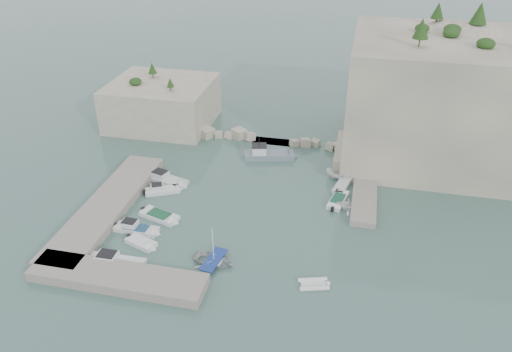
% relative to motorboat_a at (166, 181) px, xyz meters
% --- Properties ---
extents(ground, '(400.00, 400.00, 0.00)m').
position_rel_motorboat_a_xyz_m(ground, '(12.59, -6.99, 0.00)').
color(ground, '#476B63').
rests_on(ground, ground).
extents(cliff_east, '(26.00, 22.00, 17.00)m').
position_rel_motorboat_a_xyz_m(cliff_east, '(35.59, 16.01, 8.50)').
color(cliff_east, beige).
rests_on(cliff_east, ground).
extents(cliff_terrace, '(8.00, 10.00, 2.50)m').
position_rel_motorboat_a_xyz_m(cliff_terrace, '(25.59, 11.01, 1.25)').
color(cliff_terrace, beige).
rests_on(cliff_terrace, ground).
extents(outcrop_west, '(16.00, 14.00, 7.00)m').
position_rel_motorboat_a_xyz_m(outcrop_west, '(-7.41, 18.01, 3.50)').
color(outcrop_west, beige).
rests_on(outcrop_west, ground).
extents(quay_west, '(5.00, 24.00, 1.10)m').
position_rel_motorboat_a_xyz_m(quay_west, '(-4.41, -7.99, 0.55)').
color(quay_west, '#9E9689').
rests_on(quay_west, ground).
extents(quay_south, '(18.00, 4.00, 1.10)m').
position_rel_motorboat_a_xyz_m(quay_south, '(2.59, -19.49, 0.55)').
color(quay_south, '#9E9689').
rests_on(quay_south, ground).
extents(ledge_east, '(3.00, 16.00, 0.80)m').
position_rel_motorboat_a_xyz_m(ledge_east, '(26.09, 3.01, 0.40)').
color(ledge_east, '#9E9689').
rests_on(ledge_east, ground).
extents(breakwater, '(28.00, 3.00, 1.40)m').
position_rel_motorboat_a_xyz_m(breakwater, '(11.59, 15.01, 0.70)').
color(breakwater, beige).
rests_on(breakwater, ground).
extents(motorboat_a, '(7.15, 3.91, 1.40)m').
position_rel_motorboat_a_xyz_m(motorboat_a, '(0.00, 0.00, 0.00)').
color(motorboat_a, silver).
rests_on(motorboat_a, ground).
extents(motorboat_b, '(5.05, 3.57, 1.40)m').
position_rel_motorboat_a_xyz_m(motorboat_b, '(0.60, -2.66, 0.00)').
color(motorboat_b, white).
rests_on(motorboat_b, ground).
extents(motorboat_c, '(5.62, 3.39, 0.70)m').
position_rel_motorboat_a_xyz_m(motorboat_c, '(2.38, -8.12, 0.00)').
color(motorboat_c, white).
rests_on(motorboat_c, ground).
extents(motorboat_d, '(5.72, 1.91, 1.40)m').
position_rel_motorboat_a_xyz_m(motorboat_d, '(0.83, -11.22, 0.00)').
color(motorboat_d, white).
rests_on(motorboat_d, ground).
extents(motorboat_e, '(4.17, 2.79, 0.70)m').
position_rel_motorboat_a_xyz_m(motorboat_e, '(2.38, -13.41, 0.00)').
color(motorboat_e, white).
rests_on(motorboat_e, ground).
extents(motorboat_f, '(6.72, 2.09, 1.40)m').
position_rel_motorboat_a_xyz_m(motorboat_f, '(1.20, -17.10, 0.00)').
color(motorboat_f, white).
rests_on(motorboat_f, ground).
extents(rowboat, '(4.86, 3.81, 0.92)m').
position_rel_motorboat_a_xyz_m(rowboat, '(11.11, -14.69, 0.00)').
color(rowboat, silver).
rests_on(rowboat, ground).
extents(inflatable_dinghy, '(3.51, 2.38, 0.44)m').
position_rel_motorboat_a_xyz_m(inflatable_dinghy, '(21.72, -15.79, 0.00)').
color(inflatable_dinghy, white).
rests_on(inflatable_dinghy, ground).
extents(tender_east_a, '(3.58, 3.22, 1.68)m').
position_rel_motorboat_a_xyz_m(tender_east_a, '(24.34, -1.50, 0.00)').
color(tender_east_a, white).
rests_on(tender_east_a, ground).
extents(tender_east_b, '(2.68, 5.15, 0.70)m').
position_rel_motorboat_a_xyz_m(tender_east_b, '(22.89, -0.05, 0.00)').
color(tender_east_b, white).
rests_on(tender_east_b, ground).
extents(tender_east_c, '(2.51, 4.76, 0.70)m').
position_rel_motorboat_a_xyz_m(tender_east_c, '(23.12, 3.55, 0.00)').
color(tender_east_c, silver).
rests_on(tender_east_c, ground).
extents(tender_east_d, '(4.35, 1.81, 1.65)m').
position_rel_motorboat_a_xyz_m(tender_east_d, '(22.91, 5.73, 0.00)').
color(tender_east_d, white).
rests_on(tender_east_d, ground).
extents(work_boat, '(8.12, 4.08, 2.20)m').
position_rel_motorboat_a_xyz_m(work_boat, '(12.18, 9.56, 0.00)').
color(work_boat, slate).
rests_on(work_boat, ground).
extents(rowboat_mast, '(0.10, 0.10, 4.20)m').
position_rel_motorboat_a_xyz_m(rowboat_mast, '(11.11, -14.69, 2.56)').
color(rowboat_mast, white).
rests_on(rowboat_mast, rowboat).
extents(vegetation, '(53.48, 13.88, 13.40)m').
position_rel_motorboat_a_xyz_m(vegetation, '(30.42, 17.41, 17.93)').
color(vegetation, '#1E4219').
rests_on(vegetation, ground).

